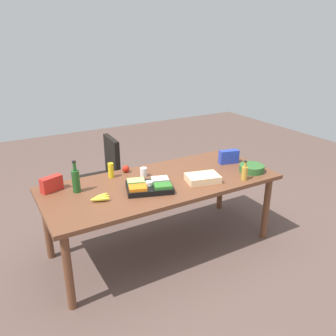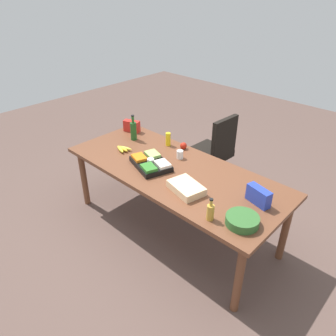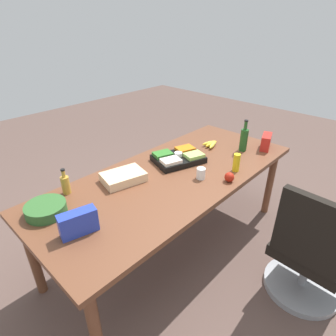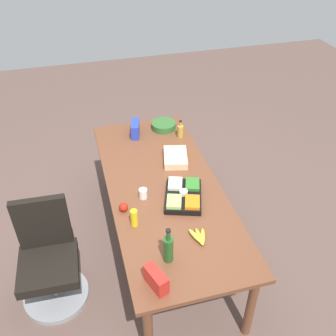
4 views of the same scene
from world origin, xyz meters
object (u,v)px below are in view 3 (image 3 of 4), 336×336
(sheet_cake, at_px, (123,177))
(wine_bottle, at_px, (244,139))
(salad_bowl, at_px, (46,209))
(office_chair, at_px, (308,258))
(banana_bunch, at_px, (211,144))
(conference_table, at_px, (173,181))
(dressing_bottle, at_px, (65,184))
(apple_red, at_px, (229,177))
(chip_bag_red, at_px, (266,142))
(chip_bag_blue, at_px, (78,223))
(mustard_bottle, at_px, (236,163))
(paper_cup, at_px, (201,173))
(veggie_tray, at_px, (178,158))

(sheet_cake, height_order, wine_bottle, wine_bottle)
(salad_bowl, height_order, sheet_cake, salad_bowl)
(office_chair, distance_m, banana_bunch, 1.30)
(conference_table, height_order, banana_bunch, banana_bunch)
(conference_table, relative_size, wine_bottle, 7.65)
(dressing_bottle, bearing_deg, sheet_cake, 156.92)
(office_chair, xyz_separation_m, apple_red, (0.07, -0.67, 0.44))
(chip_bag_red, bearing_deg, banana_bunch, -52.10)
(salad_bowl, bearing_deg, conference_table, 165.32)
(sheet_cake, bearing_deg, dressing_bottle, -23.08)
(chip_bag_blue, height_order, mustard_bottle, mustard_bottle)
(paper_cup, bearing_deg, sheet_cake, -43.02)
(veggie_tray, xyz_separation_m, banana_bunch, (-0.47, 0.02, -0.01))
(veggie_tray, bearing_deg, wine_bottle, 153.61)
(paper_cup, height_order, apple_red, paper_cup)
(mustard_bottle, bearing_deg, wine_bottle, -157.43)
(veggie_tray, xyz_separation_m, wine_bottle, (-0.60, 0.30, 0.08))
(wine_bottle, bearing_deg, banana_bunch, -65.01)
(salad_bowl, relative_size, mustard_bottle, 1.71)
(office_chair, height_order, banana_bunch, office_chair)
(chip_bag_blue, distance_m, apple_red, 1.16)
(conference_table, distance_m, office_chair, 1.15)
(office_chair, bearing_deg, wine_bottle, -120.25)
(salad_bowl, height_order, wine_bottle, wine_bottle)
(banana_bunch, xyz_separation_m, chip_bag_red, (-0.32, 0.41, 0.05))
(salad_bowl, xyz_separation_m, mustard_bottle, (-1.35, 0.59, 0.04))
(sheet_cake, bearing_deg, office_chair, 116.19)
(conference_table, bearing_deg, chip_bag_blue, 4.58)
(mustard_bottle, height_order, wine_bottle, wine_bottle)
(office_chair, bearing_deg, chip_bag_blue, -40.05)
(sheet_cake, bearing_deg, wine_bottle, 161.45)
(salad_bowl, distance_m, sheet_cake, 0.61)
(conference_table, relative_size, veggie_tray, 4.72)
(sheet_cake, xyz_separation_m, dressing_bottle, (0.39, -0.17, 0.04))
(office_chair, bearing_deg, chip_bag_red, -133.41)
(chip_bag_blue, relative_size, wine_bottle, 0.72)
(banana_bunch, bearing_deg, dressing_bottle, -11.03)
(chip_bag_blue, xyz_separation_m, paper_cup, (-1.00, 0.13, -0.03))
(paper_cup, bearing_deg, salad_bowl, -23.48)
(salad_bowl, bearing_deg, chip_bag_red, 163.86)
(wine_bottle, xyz_separation_m, dressing_bottle, (1.54, -0.55, -0.04))
(salad_bowl, distance_m, paper_cup, 1.15)
(chip_bag_red, bearing_deg, dressing_bottle, -21.70)
(apple_red, bearing_deg, wine_bottle, -159.39)
(office_chair, height_order, dressing_bottle, dressing_bottle)
(mustard_bottle, bearing_deg, banana_bunch, -121.50)
(sheet_cake, height_order, banana_bunch, sheet_cake)
(wine_bottle, xyz_separation_m, banana_bunch, (0.13, -0.28, -0.09))
(wine_bottle, height_order, paper_cup, wine_bottle)
(paper_cup, bearing_deg, conference_table, -64.63)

